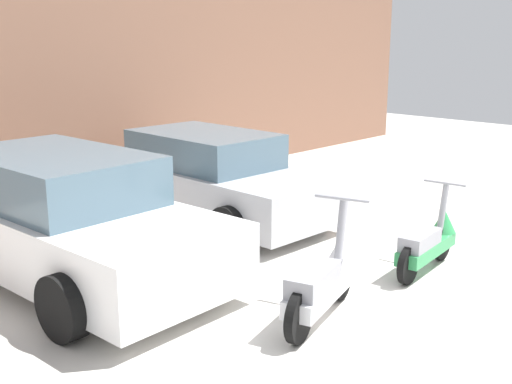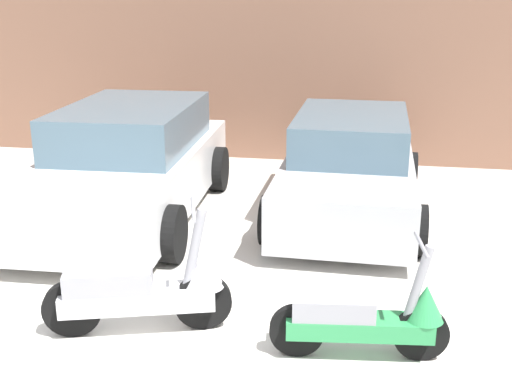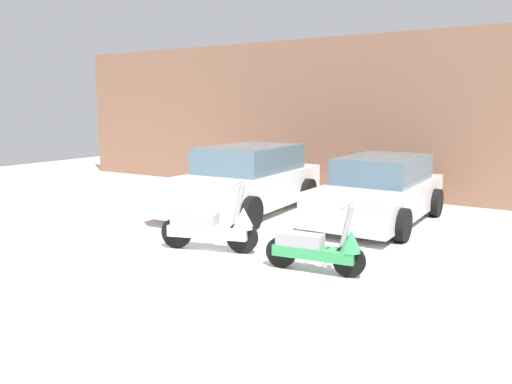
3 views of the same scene
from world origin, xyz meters
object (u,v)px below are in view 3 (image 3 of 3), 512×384
(scooter_front_right, at_px, (319,248))
(car_rear_center, at_px, (380,191))
(scooter_front_left, at_px, (213,226))
(car_rear_left, at_px, (246,181))

(scooter_front_right, bearing_deg, car_rear_center, 88.04)
(car_rear_center, bearing_deg, scooter_front_right, 5.47)
(scooter_front_right, relative_size, car_rear_center, 0.37)
(scooter_front_left, xyz_separation_m, scooter_front_right, (1.86, -0.09, -0.04))
(car_rear_left, distance_m, car_rear_center, 2.81)
(scooter_front_left, xyz_separation_m, car_rear_left, (-1.18, 2.77, 0.28))
(scooter_front_right, xyz_separation_m, car_rear_left, (-3.03, 2.87, 0.33))
(car_rear_center, bearing_deg, car_rear_left, -77.52)
(scooter_front_left, relative_size, scooter_front_right, 1.10)
(scooter_front_left, distance_m, car_rear_center, 3.70)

